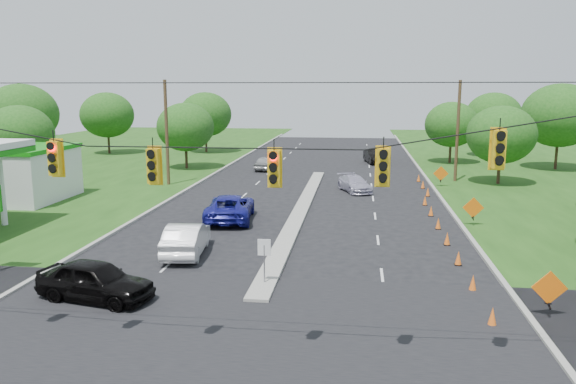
# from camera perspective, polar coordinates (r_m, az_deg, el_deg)

# --- Properties ---
(ground) EXTENTS (160.00, 160.00, 0.00)m
(ground) POSITION_cam_1_polar(r_m,az_deg,el_deg) (18.70, -5.59, -15.73)
(ground) COLOR black
(ground) RESTS_ON ground
(cross_street) EXTENTS (160.00, 14.00, 0.02)m
(cross_street) POSITION_cam_1_polar(r_m,az_deg,el_deg) (18.70, -5.59, -15.73)
(cross_street) COLOR black
(cross_street) RESTS_ON ground
(curb_left) EXTENTS (0.25, 110.00, 0.16)m
(curb_left) POSITION_cam_1_polar(r_m,az_deg,el_deg) (49.09, -9.38, 0.65)
(curb_left) COLOR gray
(curb_left) RESTS_ON ground
(curb_right) EXTENTS (0.25, 110.00, 0.16)m
(curb_right) POSITION_cam_1_polar(r_m,az_deg,el_deg) (47.49, 14.69, 0.11)
(curb_right) COLOR gray
(curb_right) RESTS_ON ground
(median) EXTENTS (1.00, 34.00, 0.18)m
(median) POSITION_cam_1_polar(r_m,az_deg,el_deg) (38.44, 1.33, -1.93)
(median) COLOR gray
(median) RESTS_ON ground
(median_sign) EXTENTS (0.55, 0.06, 2.05)m
(median_sign) POSITION_cam_1_polar(r_m,az_deg,el_deg) (23.66, -2.43, -6.19)
(median_sign) COLOR gray
(median_sign) RESTS_ON ground
(signal_span) EXTENTS (25.60, 0.32, 9.00)m
(signal_span) POSITION_cam_1_polar(r_m,az_deg,el_deg) (16.16, -6.85, -1.28)
(signal_span) COLOR #422D1C
(signal_span) RESTS_ON ground
(utility_pole_far_left) EXTENTS (0.28, 0.28, 9.00)m
(utility_pole_far_left) POSITION_cam_1_polar(r_m,az_deg,el_deg) (49.28, -12.22, 5.86)
(utility_pole_far_left) COLOR #422D1C
(utility_pole_far_left) RESTS_ON ground
(utility_pole_far_right) EXTENTS (0.28, 0.28, 9.00)m
(utility_pole_far_right) POSITION_cam_1_polar(r_m,az_deg,el_deg) (52.21, 16.85, 5.90)
(utility_pole_far_right) COLOR #422D1C
(utility_pole_far_right) RESTS_ON ground
(cone_0) EXTENTS (0.32, 0.32, 0.70)m
(cone_0) POSITION_cam_1_polar(r_m,az_deg,el_deg) (21.44, 20.05, -11.80)
(cone_0) COLOR orange
(cone_0) RESTS_ON ground
(cone_1) EXTENTS (0.32, 0.32, 0.70)m
(cone_1) POSITION_cam_1_polar(r_m,az_deg,el_deg) (24.64, 18.27, -8.77)
(cone_1) COLOR orange
(cone_1) RESTS_ON ground
(cone_2) EXTENTS (0.32, 0.32, 0.70)m
(cone_2) POSITION_cam_1_polar(r_m,az_deg,el_deg) (27.92, 16.92, -6.43)
(cone_2) COLOR orange
(cone_2) RESTS_ON ground
(cone_3) EXTENTS (0.32, 0.32, 0.70)m
(cone_3) POSITION_cam_1_polar(r_m,az_deg,el_deg) (31.24, 15.87, -4.58)
(cone_3) COLOR orange
(cone_3) RESTS_ON ground
(cone_4) EXTENTS (0.32, 0.32, 0.70)m
(cone_4) POSITION_cam_1_polar(r_m,az_deg,el_deg) (34.60, 15.02, -3.09)
(cone_4) COLOR orange
(cone_4) RESTS_ON ground
(cone_5) EXTENTS (0.32, 0.32, 0.70)m
(cone_5) POSITION_cam_1_polar(r_m,az_deg,el_deg) (37.99, 14.33, -1.87)
(cone_5) COLOR orange
(cone_5) RESTS_ON ground
(cone_6) EXTENTS (0.32, 0.32, 0.70)m
(cone_6) POSITION_cam_1_polar(r_m,az_deg,el_deg) (41.39, 13.75, -0.84)
(cone_6) COLOR orange
(cone_6) RESTS_ON ground
(cone_7) EXTENTS (0.32, 0.32, 0.70)m
(cone_7) POSITION_cam_1_polar(r_m,az_deg,el_deg) (44.88, 14.02, 0.01)
(cone_7) COLOR orange
(cone_7) RESTS_ON ground
(cone_8) EXTENTS (0.32, 0.32, 0.70)m
(cone_8) POSITION_cam_1_polar(r_m,az_deg,el_deg) (48.30, 13.54, 0.76)
(cone_8) COLOR orange
(cone_8) RESTS_ON ground
(cone_9) EXTENTS (0.32, 0.32, 0.70)m
(cone_9) POSITION_cam_1_polar(r_m,az_deg,el_deg) (51.74, 13.13, 1.40)
(cone_9) COLOR orange
(cone_9) RESTS_ON ground
(work_sign_0) EXTENTS (1.27, 0.58, 1.37)m
(work_sign_0) POSITION_cam_1_polar(r_m,az_deg,el_deg) (22.66, 25.02, -8.95)
(work_sign_0) COLOR black
(work_sign_0) RESTS_ON ground
(work_sign_1) EXTENTS (1.27, 0.58, 1.37)m
(work_sign_1) POSITION_cam_1_polar(r_m,az_deg,el_deg) (35.77, 18.30, -1.61)
(work_sign_1) COLOR black
(work_sign_1) RESTS_ON ground
(work_sign_2) EXTENTS (1.27, 0.58, 1.37)m
(work_sign_2) POSITION_cam_1_polar(r_m,az_deg,el_deg) (49.36, 15.26, 1.75)
(work_sign_2) COLOR black
(work_sign_2) RESTS_ON ground
(tree_2) EXTENTS (5.88, 5.88, 6.86)m
(tree_2) POSITION_cam_1_polar(r_m,az_deg,el_deg) (55.26, -25.60, 5.38)
(tree_2) COLOR black
(tree_2) RESTS_ON ground
(tree_3) EXTENTS (7.56, 7.56, 8.82)m
(tree_3) POSITION_cam_1_polar(r_m,az_deg,el_deg) (66.83, -25.42, 7.17)
(tree_3) COLOR black
(tree_3) RESTS_ON ground
(tree_4) EXTENTS (6.72, 6.72, 7.84)m
(tree_4) POSITION_cam_1_polar(r_m,az_deg,el_deg) (75.47, -17.89, 7.46)
(tree_4) COLOR black
(tree_4) RESTS_ON ground
(tree_5) EXTENTS (5.88, 5.88, 6.86)m
(tree_5) POSITION_cam_1_polar(r_m,az_deg,el_deg) (59.23, -10.39, 6.50)
(tree_5) COLOR black
(tree_5) RESTS_ON ground
(tree_6) EXTENTS (6.72, 6.72, 7.84)m
(tree_6) POSITION_cam_1_polar(r_m,az_deg,el_deg) (74.13, -8.38, 7.80)
(tree_6) COLOR black
(tree_6) RESTS_ON ground
(tree_9) EXTENTS (5.88, 5.88, 6.86)m
(tree_9) POSITION_cam_1_polar(r_m,az_deg,el_deg) (51.94, 20.84, 5.46)
(tree_9) COLOR black
(tree_9) RESTS_ON ground
(tree_10) EXTENTS (7.56, 7.56, 8.82)m
(tree_10) POSITION_cam_1_polar(r_m,az_deg,el_deg) (63.68, 25.88, 7.02)
(tree_10) COLOR black
(tree_10) RESTS_ON ground
(tree_11) EXTENTS (6.72, 6.72, 7.84)m
(tree_11) POSITION_cam_1_polar(r_m,az_deg,el_deg) (73.23, 20.14, 7.25)
(tree_11) COLOR black
(tree_11) RESTS_ON ground
(tree_12) EXTENTS (5.88, 5.88, 6.86)m
(tree_12) POSITION_cam_1_polar(r_m,az_deg,el_deg) (65.26, 16.28, 6.60)
(tree_12) COLOR black
(tree_12) RESTS_ON ground
(black_sedan) EXTENTS (5.04, 2.86, 1.62)m
(black_sedan) POSITION_cam_1_polar(r_m,az_deg,el_deg) (23.56, -18.99, -8.52)
(black_sedan) COLOR black
(black_sedan) RESTS_ON ground
(white_sedan) EXTENTS (2.26, 5.09, 1.62)m
(white_sedan) POSITION_cam_1_polar(r_m,az_deg,el_deg) (28.77, -10.28, -4.68)
(white_sedan) COLOR silver
(white_sedan) RESTS_ON ground
(blue_pickup) EXTENTS (3.40, 6.24, 1.66)m
(blue_pickup) POSITION_cam_1_polar(r_m,az_deg,el_deg) (35.77, -5.90, -1.56)
(blue_pickup) COLOR navy
(blue_pickup) RESTS_ON ground
(silver_car_far) EXTENTS (3.27, 4.80, 1.29)m
(silver_car_far) POSITION_cam_1_polar(r_m,az_deg,el_deg) (45.85, 6.78, 0.84)
(silver_car_far) COLOR #A8A4BB
(silver_car_far) RESTS_ON ground
(silver_car_oncoming) EXTENTS (2.27, 4.35, 1.41)m
(silver_car_oncoming) POSITION_cam_1_polar(r_m,az_deg,el_deg) (57.75, -2.23, 2.95)
(silver_car_oncoming) COLOR #9C9C9C
(silver_car_oncoming) RESTS_ON ground
(dark_car_receding) EXTENTS (2.52, 5.04, 1.59)m
(dark_car_receding) POSITION_cam_1_polar(r_m,az_deg,el_deg) (63.87, 8.76, 3.63)
(dark_car_receding) COLOR black
(dark_car_receding) RESTS_ON ground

